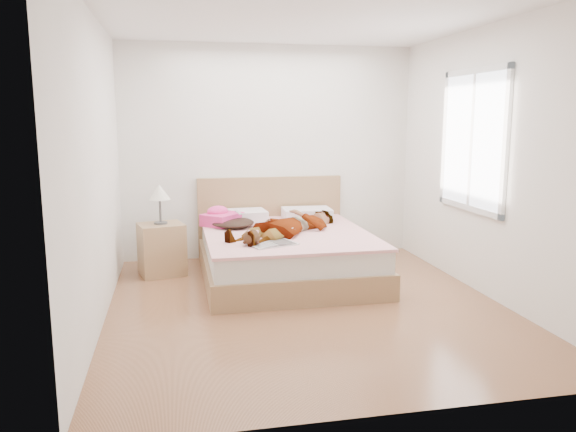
% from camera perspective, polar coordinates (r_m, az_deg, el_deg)
% --- Properties ---
extents(ground, '(4.00, 4.00, 0.00)m').
position_cam_1_polar(ground, '(5.30, 1.86, -9.05)').
color(ground, '#4E2D18').
rests_on(ground, ground).
extents(woman, '(1.62, 1.53, 0.22)m').
position_cam_1_polar(woman, '(6.03, 0.11, -0.59)').
color(woman, silver).
rests_on(woman, bed).
extents(hair, '(0.60, 0.69, 0.09)m').
position_cam_1_polar(hair, '(6.40, -5.72, -0.64)').
color(hair, black).
rests_on(hair, bed).
extents(phone, '(0.09, 0.09, 0.05)m').
position_cam_1_polar(phone, '(6.33, -5.06, 0.36)').
color(phone, silver).
rests_on(phone, bed).
extents(room_shell, '(4.00, 4.00, 4.00)m').
position_cam_1_polar(room_shell, '(5.96, 18.24, 7.29)').
color(room_shell, white).
rests_on(room_shell, ground).
extents(bed, '(1.80, 2.08, 1.00)m').
position_cam_1_polar(bed, '(6.19, -0.34, -3.58)').
color(bed, brown).
rests_on(bed, ground).
extents(towel, '(0.53, 0.53, 0.22)m').
position_cam_1_polar(towel, '(6.48, -6.80, -0.13)').
color(towel, '#FC4487').
rests_on(towel, bed).
extents(magazine, '(0.52, 0.42, 0.03)m').
position_cam_1_polar(magazine, '(5.46, -1.62, -2.82)').
color(magazine, silver).
rests_on(magazine, bed).
extents(coffee_mug, '(0.13, 0.09, 0.10)m').
position_cam_1_polar(coffee_mug, '(5.81, 0.16, -1.63)').
color(coffee_mug, white).
rests_on(coffee_mug, bed).
extents(plush_toy, '(0.21, 0.27, 0.14)m').
position_cam_1_polar(plush_toy, '(5.44, -3.70, -2.17)').
color(plush_toy, black).
rests_on(plush_toy, bed).
extents(nightstand, '(0.55, 0.52, 1.01)m').
position_cam_1_polar(nightstand, '(6.38, -12.72, -2.89)').
color(nightstand, '#8D6341').
rests_on(nightstand, ground).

